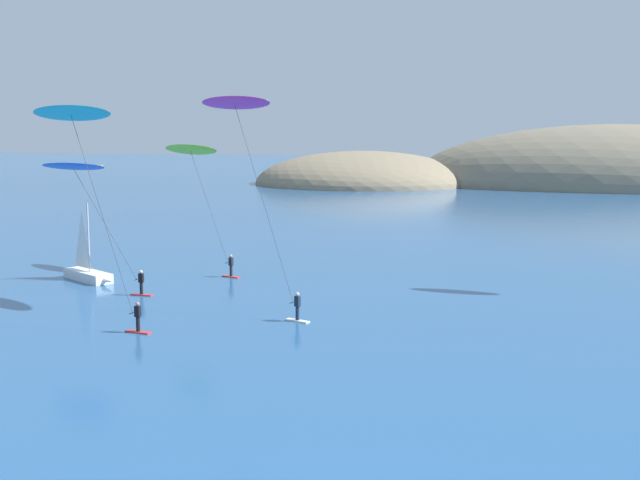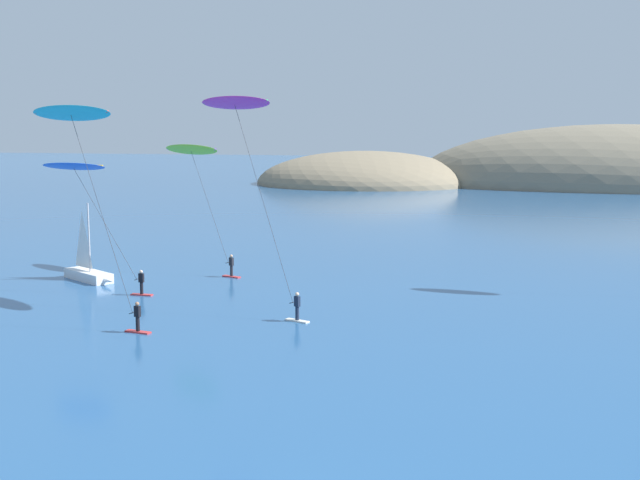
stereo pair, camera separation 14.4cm
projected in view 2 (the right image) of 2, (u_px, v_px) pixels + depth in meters
The scene contains 6 objects.
headland_island at pixel (550, 186), 155.38m from camera, with size 108.71×43.96×23.76m.
sailboat_near at pixel (90, 272), 58.41m from camera, with size 5.61×3.83×5.70m.
kitesurfer_lime at pixel (194, 159), 61.41m from camera, with size 7.67×4.14×9.91m.
kitesurfer_magenta at pixel (239, 117), 47.89m from camera, with size 8.39×4.86×13.02m.
kitesurfer_blue at pixel (79, 175), 53.81m from camera, with size 8.16×1.89×8.87m.
kitesurfer_cyan at pixel (76, 128), 44.16m from camera, with size 8.06×2.70×12.38m.
Camera 2 is at (5.23, -18.85, 11.03)m, focal length 45.00 mm.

